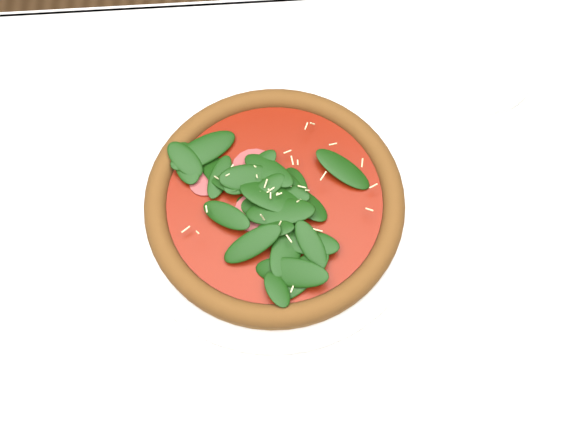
{
  "coord_description": "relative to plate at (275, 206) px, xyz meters",
  "views": [
    {
      "loc": [
        0.03,
        -0.23,
        1.45
      ],
      "look_at": [
        0.05,
        0.06,
        0.77
      ],
      "focal_mm": 40.0,
      "sensor_mm": 36.0,
      "label": 1
    }
  ],
  "objects": [
    {
      "name": "ground",
      "position": [
        -0.04,
        -0.08,
        -0.76
      ],
      "size": [
        6.0,
        6.0,
        0.0
      ],
      "primitive_type": "plane",
      "color": "brown",
      "rests_on": "ground"
    },
    {
      "name": "dining_table",
      "position": [
        -0.04,
        -0.08,
        -0.11
      ],
      "size": [
        1.21,
        0.81,
        0.75
      ],
      "color": "silver",
      "rests_on": "ground"
    },
    {
      "name": "plate",
      "position": [
        0.0,
        0.0,
        0.0
      ],
      "size": [
        0.35,
        0.35,
        0.02
      ],
      "color": "white",
      "rests_on": "dining_table"
    },
    {
      "name": "pizza",
      "position": [
        0.0,
        0.0,
        0.02
      ],
      "size": [
        0.4,
        0.4,
        0.04
      ],
      "rotation": [
        0.0,
        0.0,
        0.43
      ],
      "color": "brown",
      "rests_on": "plate"
    },
    {
      "name": "saucer_far",
      "position": [
        0.28,
        0.17,
        -0.0
      ],
      "size": [
        0.13,
        0.13,
        0.01
      ],
      "color": "white",
      "rests_on": "dining_table"
    }
  ]
}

